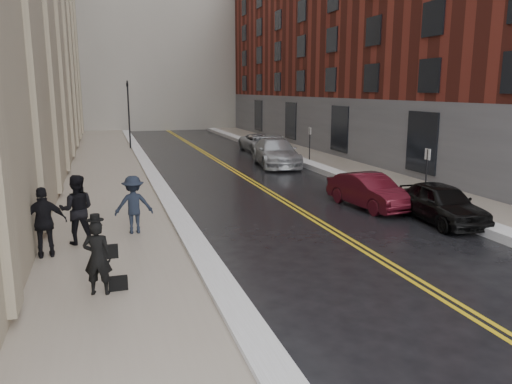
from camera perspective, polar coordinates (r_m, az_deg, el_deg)
ground at (r=11.14m, az=9.14°, el=-12.73°), size 160.00×160.00×0.00m
sidewalk_left at (r=25.46m, az=-16.62°, el=1.00°), size 4.00×64.00×0.15m
sidewalk_right at (r=28.86m, az=11.25°, el=2.48°), size 3.00×64.00×0.15m
lane_stripe_a at (r=26.41m, az=-1.53°, el=1.70°), size 0.12×64.00×0.01m
lane_stripe_b at (r=26.47m, az=-1.03°, el=1.73°), size 0.12×64.00×0.01m
snow_ridge_left at (r=25.56m, az=-11.47°, el=1.43°), size 0.70×60.80×0.26m
snow_ridge_right at (r=28.02m, az=7.91°, el=2.48°), size 0.85×60.80×0.30m
building_right at (r=39.18m, az=18.24°, el=17.60°), size 14.00×50.00×18.00m
traffic_signal at (r=39.14m, az=-14.36°, el=9.14°), size 0.18×0.15×5.20m
parking_sign_near at (r=21.39m, az=18.91°, el=2.39°), size 0.06×0.35×2.23m
parking_sign_far at (r=31.79m, az=6.16°, el=5.80°), size 0.06×0.35×2.23m
car_black at (r=18.51m, az=20.43°, el=-1.17°), size 1.97×4.19×1.39m
car_maroon at (r=19.99m, az=12.82°, el=0.11°), size 1.92×4.19×1.33m
car_silver_near at (r=30.32m, az=2.29°, el=4.55°), size 2.99×5.88×1.64m
car_silver_far at (r=37.31m, az=0.48°, el=5.65°), size 2.30×4.77×1.31m
pedestrian_main at (r=11.44m, az=-17.66°, el=-7.15°), size 0.69×0.54×1.68m
pedestrian_a at (r=15.30m, az=-19.78°, el=-1.90°), size 1.04×0.83×2.03m
pedestrian_b at (r=15.96m, az=-13.81°, el=-1.41°), size 1.18×0.69×1.81m
pedestrian_c at (r=14.40m, az=-23.01°, el=-3.22°), size 1.17×0.60×1.91m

